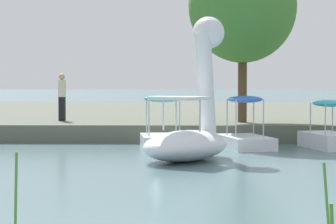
# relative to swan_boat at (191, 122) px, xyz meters

# --- Properties ---
(shore_bank_far) EXTENTS (150.34, 27.84, 0.57)m
(shore_bank_far) POSITION_rel_swan_boat_xyz_m (-1.21, 18.53, -0.65)
(shore_bank_far) COLOR #5B6051
(shore_bank_far) RESTS_ON ground_plane
(swan_boat) EXTENTS (2.92, 3.39, 3.60)m
(swan_boat) POSITION_rel_swan_boat_xyz_m (0.00, 0.00, 0.00)
(swan_boat) COLOR white
(swan_boat) RESTS_ON ground_plane
(pedal_boat_teal) EXTENTS (1.44, 2.06, 1.56)m
(pedal_boat_teal) POSITION_rel_swan_boat_xyz_m (-0.79, 2.92, -0.46)
(pedal_boat_teal) COLOR white
(pedal_boat_teal) RESTS_ON ground_plane
(pedal_boat_blue) EXTENTS (1.67, 2.47, 1.53)m
(pedal_boat_blue) POSITION_rel_swan_boat_xyz_m (1.61, 3.01, -0.52)
(pedal_boat_blue) COLOR white
(pedal_boat_blue) RESTS_ON ground_plane
(pedal_boat_cyan) EXTENTS (1.52, 2.31, 1.42)m
(pedal_boat_cyan) POSITION_rel_swan_boat_xyz_m (4.05, 3.02, -0.51)
(pedal_boat_cyan) COLOR white
(pedal_boat_cyan) RESTS_ON ground_plane
(tree_broadleaf_right) EXTENTS (4.99, 5.27, 5.90)m
(tree_broadleaf_right) POSITION_rel_swan_boat_xyz_m (1.84, 6.47, 3.59)
(tree_broadleaf_right) COLOR #4C3823
(tree_broadleaf_right) RESTS_ON shore_bank_far
(person_on_path) EXTENTS (0.25, 0.26, 1.68)m
(person_on_path) POSITION_rel_swan_boat_xyz_m (-4.47, 7.15, 0.51)
(person_on_path) COLOR black
(person_on_path) RESTS_ON shore_bank_far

